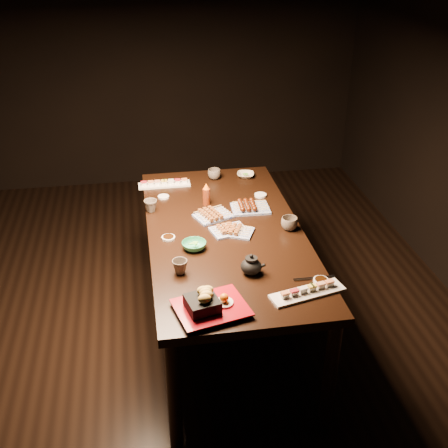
{
  "coord_description": "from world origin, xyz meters",
  "views": [
    {
      "loc": [
        -0.14,
        -2.78,
        2.37
      ],
      "look_at": [
        0.33,
        0.08,
        0.77
      ],
      "focal_mm": 45.0,
      "sensor_mm": 36.0,
      "label": 1
    }
  ],
  "objects_px": {
    "sushi_platter_near": "(308,290)",
    "teacup_mid_right": "(289,224)",
    "sushi_platter_far": "(164,183)",
    "teacup_far_left": "(151,206)",
    "yakitori_plate_center": "(229,228)",
    "teacup_far_right": "(214,174)",
    "edamame_bowl_green": "(194,246)",
    "condiment_bottle": "(206,194)",
    "edamame_bowl_cream": "(246,175)",
    "teacup_near_left": "(180,267)",
    "yakitori_plate_left": "(213,213)",
    "teapot": "(251,264)",
    "tempura_tray": "(211,301)",
    "yakitori_plate_right": "(236,229)",
    "dining_table": "(225,284)"
  },
  "relations": [
    {
      "from": "sushi_platter_near",
      "to": "teacup_mid_right",
      "type": "relative_size",
      "value": 3.87
    },
    {
      "from": "sushi_platter_far",
      "to": "teacup_far_left",
      "type": "distance_m",
      "value": 0.38
    },
    {
      "from": "yakitori_plate_center",
      "to": "teacup_far_right",
      "type": "bearing_deg",
      "value": 74.05
    },
    {
      "from": "edamame_bowl_green",
      "to": "condiment_bottle",
      "type": "bearing_deg",
      "value": 75.0
    },
    {
      "from": "edamame_bowl_green",
      "to": "teacup_mid_right",
      "type": "height_order",
      "value": "teacup_mid_right"
    },
    {
      "from": "edamame_bowl_cream",
      "to": "teacup_far_left",
      "type": "bearing_deg",
      "value": -148.63
    },
    {
      "from": "teacup_near_left",
      "to": "condiment_bottle",
      "type": "distance_m",
      "value": 0.79
    },
    {
      "from": "sushi_platter_near",
      "to": "teacup_near_left",
      "type": "bearing_deg",
      "value": 140.78
    },
    {
      "from": "yakitori_plate_left",
      "to": "teapot",
      "type": "relative_size",
      "value": 1.67
    },
    {
      "from": "tempura_tray",
      "to": "condiment_bottle",
      "type": "distance_m",
      "value": 1.11
    },
    {
      "from": "edamame_bowl_cream",
      "to": "tempura_tray",
      "type": "distance_m",
      "value": 1.55
    },
    {
      "from": "edamame_bowl_cream",
      "to": "teacup_mid_right",
      "type": "relative_size",
      "value": 1.21
    },
    {
      "from": "sushi_platter_near",
      "to": "edamame_bowl_green",
      "type": "xyz_separation_m",
      "value": [
        -0.5,
        0.51,
        -0.0
      ]
    },
    {
      "from": "edamame_bowl_green",
      "to": "teapot",
      "type": "relative_size",
      "value": 1.04
    },
    {
      "from": "yakitori_plate_right",
      "to": "yakitori_plate_left",
      "type": "xyz_separation_m",
      "value": [
        -0.1,
        0.21,
        0.0
      ]
    },
    {
      "from": "tempura_tray",
      "to": "yakitori_plate_right",
      "type": "bearing_deg",
      "value": 57.34
    },
    {
      "from": "yakitori_plate_left",
      "to": "condiment_bottle",
      "type": "height_order",
      "value": "condiment_bottle"
    },
    {
      "from": "yakitori_plate_left",
      "to": "teacup_mid_right",
      "type": "bearing_deg",
      "value": -50.25
    },
    {
      "from": "yakitori_plate_left",
      "to": "tempura_tray",
      "type": "xyz_separation_m",
      "value": [
        -0.15,
        -0.92,
        0.03
      ]
    },
    {
      "from": "teacup_far_left",
      "to": "teapot",
      "type": "relative_size",
      "value": 0.64
    },
    {
      "from": "yakitori_plate_center",
      "to": "edamame_bowl_green",
      "type": "bearing_deg",
      "value": -158.25
    },
    {
      "from": "sushi_platter_near",
      "to": "yakitori_plate_right",
      "type": "xyz_separation_m",
      "value": [
        -0.24,
        0.65,
        0.0
      ]
    },
    {
      "from": "edamame_bowl_cream",
      "to": "tempura_tray",
      "type": "bearing_deg",
      "value": -107.3
    },
    {
      "from": "tempura_tray",
      "to": "teacup_near_left",
      "type": "distance_m",
      "value": 0.36
    },
    {
      "from": "sushi_platter_far",
      "to": "teacup_far_left",
      "type": "bearing_deg",
      "value": 73.31
    },
    {
      "from": "dining_table",
      "to": "teapot",
      "type": "distance_m",
      "value": 0.63
    },
    {
      "from": "yakitori_plate_left",
      "to": "teacup_near_left",
      "type": "height_order",
      "value": "teacup_near_left"
    },
    {
      "from": "sushi_platter_far",
      "to": "yakitori_plate_center",
      "type": "xyz_separation_m",
      "value": [
        0.33,
        -0.7,
        0.0
      ]
    },
    {
      "from": "edamame_bowl_cream",
      "to": "teacup_mid_right",
      "type": "distance_m",
      "value": 0.79
    },
    {
      "from": "edamame_bowl_cream",
      "to": "yakitori_plate_right",
      "type": "bearing_deg",
      "value": -105.43
    },
    {
      "from": "edamame_bowl_green",
      "to": "teacup_near_left",
      "type": "height_order",
      "value": "teacup_near_left"
    },
    {
      "from": "dining_table",
      "to": "edamame_bowl_cream",
      "type": "bearing_deg",
      "value": 66.17
    },
    {
      "from": "yakitori_plate_left",
      "to": "teacup_far_right",
      "type": "distance_m",
      "value": 0.57
    },
    {
      "from": "tempura_tray",
      "to": "teacup_far_left",
      "type": "height_order",
      "value": "tempura_tray"
    },
    {
      "from": "yakitori_plate_left",
      "to": "teacup_far_right",
      "type": "xyz_separation_m",
      "value": [
        0.09,
        0.56,
        0.01
      ]
    },
    {
      "from": "yakitori_plate_center",
      "to": "teacup_far_right",
      "type": "distance_m",
      "value": 0.75
    },
    {
      "from": "teacup_mid_right",
      "to": "condiment_bottle",
      "type": "height_order",
      "value": "condiment_bottle"
    },
    {
      "from": "sushi_platter_far",
      "to": "teacup_mid_right",
      "type": "relative_size",
      "value": 3.58
    },
    {
      "from": "condiment_bottle",
      "to": "teacup_near_left",
      "type": "bearing_deg",
      "value": -107.75
    },
    {
      "from": "sushi_platter_near",
      "to": "yakitori_plate_right",
      "type": "distance_m",
      "value": 0.69
    },
    {
      "from": "edamame_bowl_cream",
      "to": "condiment_bottle",
      "type": "xyz_separation_m",
      "value": [
        -0.33,
        -0.38,
        0.06
      ]
    },
    {
      "from": "condiment_bottle",
      "to": "teacup_mid_right",
      "type": "bearing_deg",
      "value": -43.02
    },
    {
      "from": "tempura_tray",
      "to": "teacup_mid_right",
      "type": "relative_size",
      "value": 3.34
    },
    {
      "from": "yakitori_plate_center",
      "to": "teacup_mid_right",
      "type": "relative_size",
      "value": 2.08
    },
    {
      "from": "teapot",
      "to": "teacup_mid_right",
      "type": "bearing_deg",
      "value": 70.63
    },
    {
      "from": "teapot",
      "to": "teacup_near_left",
      "type": "bearing_deg",
      "value": -172.12
    },
    {
      "from": "yakitori_plate_right",
      "to": "teacup_far_right",
      "type": "relative_size",
      "value": 2.17
    },
    {
      "from": "sushi_platter_far",
      "to": "tempura_tray",
      "type": "distance_m",
      "value": 1.43
    },
    {
      "from": "teacup_far_left",
      "to": "condiment_bottle",
      "type": "distance_m",
      "value": 0.36
    },
    {
      "from": "teacup_near_left",
      "to": "teacup_mid_right",
      "type": "xyz_separation_m",
      "value": [
        0.68,
        0.35,
        0.0
      ]
    }
  ]
}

